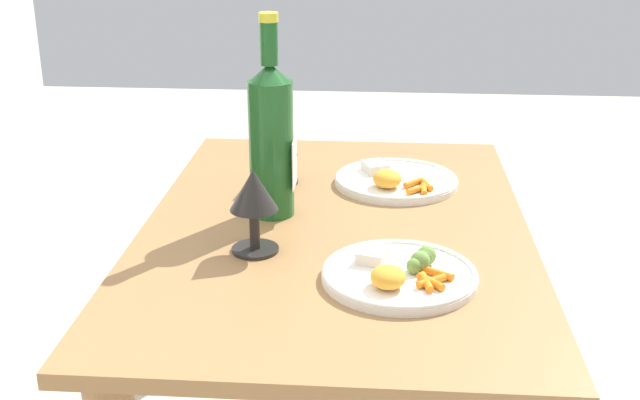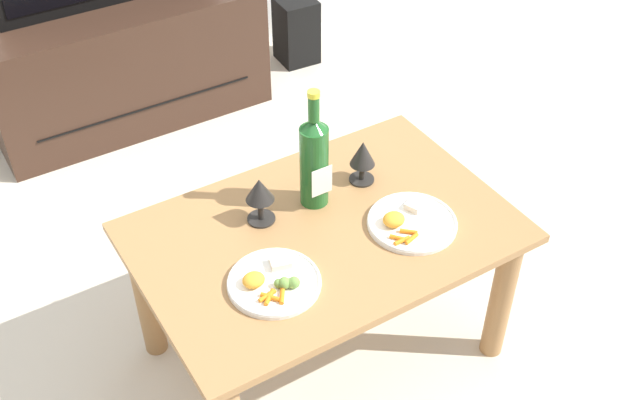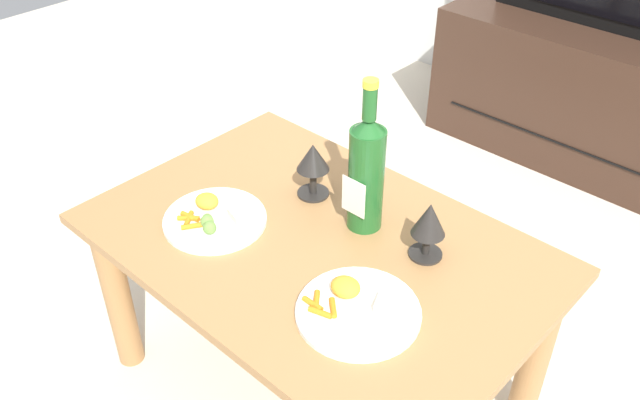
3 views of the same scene
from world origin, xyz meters
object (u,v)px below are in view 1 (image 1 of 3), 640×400
goblet_left (254,196)px  goblet_right (279,140)px  dining_table (335,274)px  wine_bottle (271,136)px  dinner_plate_left (400,273)px  dinner_plate_right (395,180)px

goblet_left → goblet_right: (0.34, 0.00, -0.01)m
goblet_left → dining_table: bearing=-44.8°
wine_bottle → dinner_plate_left: (-0.26, -0.23, -0.14)m
wine_bottle → goblet_right: size_ratio=2.66×
dinner_plate_right → wine_bottle: bearing=127.2°
goblet_left → goblet_right: 0.34m
goblet_right → dinner_plate_right: 0.25m
wine_bottle → dinner_plate_right: bearing=-52.8°
dinner_plate_right → goblet_right: bearing=91.1°
dining_table → goblet_right: goblet_right is taller
dinner_plate_left → goblet_right: bearing=29.1°
wine_bottle → dinner_plate_right: (0.18, -0.23, -0.14)m
dining_table → wine_bottle: 0.28m
wine_bottle → goblet_left: bearing=177.4°
dining_table → dinner_plate_left: (-0.22, -0.11, 0.11)m
dining_table → dinner_plate_right: size_ratio=4.11×
dinner_plate_left → dinner_plate_right: 0.44m
goblet_right → dinner_plate_right: (0.00, -0.24, -0.08)m
dining_table → dinner_plate_right: dinner_plate_right is taller
goblet_right → dining_table: bearing=-148.9°
goblet_left → goblet_right: goblet_left is taller
wine_bottle → dinner_plate_right: 0.32m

